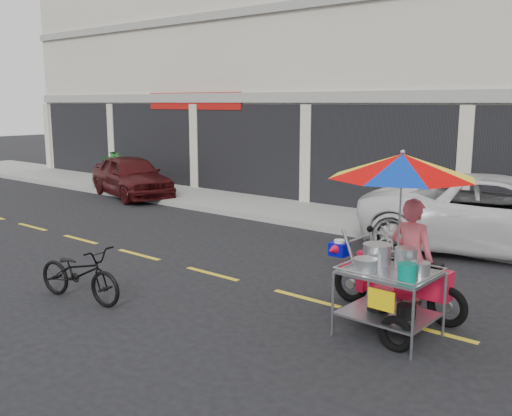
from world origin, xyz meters
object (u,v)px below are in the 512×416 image
Objects in this scene: maroon_sedan at (131,176)px; white_pickup at (504,215)px; near_bicycle at (80,273)px; food_vendor_rig at (402,217)px.

white_pickup is (11.19, 0.32, 0.11)m from maroon_sedan.
white_pickup is 8.05m from near_bicycle.
near_bicycle is (7.12, -6.62, -0.23)m from maroon_sedan.
near_bicycle is at bearing 135.84° from white_pickup.
maroon_sedan is 11.19m from white_pickup.
white_pickup is at bearing 92.89° from food_vendor_rig.
food_vendor_rig is (0.12, -4.87, 0.74)m from white_pickup.
white_pickup is 3.39× the size of near_bicycle.
food_vendor_rig is (11.30, -4.55, 0.85)m from maroon_sedan.
maroon_sedan is at bearing 38.69° from near_bicycle.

